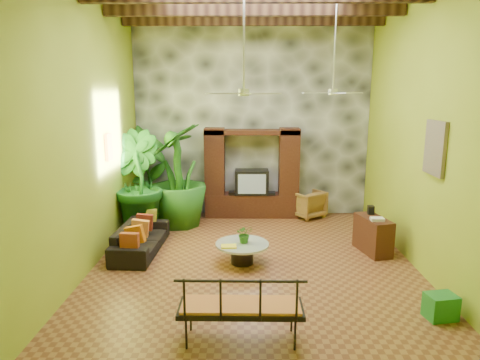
{
  "coord_description": "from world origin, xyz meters",
  "views": [
    {
      "loc": [
        -0.18,
        -7.64,
        3.24
      ],
      "look_at": [
        -0.27,
        0.2,
        1.58
      ],
      "focal_mm": 32.0,
      "sensor_mm": 36.0,
      "label": 1
    }
  ],
  "objects_px": {
    "ceiling_fan_back": "(333,82)",
    "tall_plant_a": "(148,172)",
    "tall_plant_b": "(136,183)",
    "coffee_table": "(242,250)",
    "entertainment_center": "(252,180)",
    "ceiling_fan_front": "(244,80)",
    "green_bin": "(441,306)",
    "sofa": "(141,238)",
    "wicker_armchair": "(307,204)",
    "iron_bench": "(241,306)",
    "side_console": "(373,235)",
    "tall_plant_c": "(178,175)"
  },
  "relations": [
    {
      "from": "ceiling_fan_back",
      "to": "tall_plant_a",
      "type": "distance_m",
      "value": 5.13
    },
    {
      "from": "tall_plant_b",
      "to": "coffee_table",
      "type": "xyz_separation_m",
      "value": [
        2.42,
        -1.76,
        -0.93
      ]
    },
    {
      "from": "entertainment_center",
      "to": "ceiling_fan_front",
      "type": "relative_size",
      "value": 1.29
    },
    {
      "from": "ceiling_fan_front",
      "to": "green_bin",
      "type": "relative_size",
      "value": 4.45
    },
    {
      "from": "green_bin",
      "to": "tall_plant_b",
      "type": "bearing_deg",
      "value": 144.77
    },
    {
      "from": "sofa",
      "to": "tall_plant_a",
      "type": "relative_size",
      "value": 0.82
    },
    {
      "from": "tall_plant_b",
      "to": "coffee_table",
      "type": "distance_m",
      "value": 3.14
    },
    {
      "from": "ceiling_fan_front",
      "to": "ceiling_fan_back",
      "type": "xyz_separation_m",
      "value": [
        1.8,
        1.6,
        0.0
      ]
    },
    {
      "from": "ceiling_fan_back",
      "to": "wicker_armchair",
      "type": "distance_m",
      "value": 3.59
    },
    {
      "from": "wicker_armchair",
      "to": "iron_bench",
      "type": "xyz_separation_m",
      "value": [
        -1.67,
        -5.69,
        0.18
      ]
    },
    {
      "from": "side_console",
      "to": "green_bin",
      "type": "bearing_deg",
      "value": -98.93
    },
    {
      "from": "ceiling_fan_back",
      "to": "iron_bench",
      "type": "distance_m",
      "value": 5.11
    },
    {
      "from": "wicker_armchair",
      "to": "iron_bench",
      "type": "height_order",
      "value": "iron_bench"
    },
    {
      "from": "ceiling_fan_front",
      "to": "tall_plant_b",
      "type": "height_order",
      "value": "ceiling_fan_front"
    },
    {
      "from": "entertainment_center",
      "to": "coffee_table",
      "type": "relative_size",
      "value": 2.37
    },
    {
      "from": "tall_plant_a",
      "to": "tall_plant_c",
      "type": "relative_size",
      "value": 0.95
    },
    {
      "from": "sofa",
      "to": "tall_plant_c",
      "type": "distance_m",
      "value": 2.07
    },
    {
      "from": "ceiling_fan_back",
      "to": "sofa",
      "type": "height_order",
      "value": "ceiling_fan_back"
    },
    {
      "from": "tall_plant_b",
      "to": "coffee_table",
      "type": "bearing_deg",
      "value": -36.07
    },
    {
      "from": "tall_plant_b",
      "to": "coffee_table",
      "type": "relative_size",
      "value": 2.34
    },
    {
      "from": "tall_plant_c",
      "to": "side_console",
      "type": "distance_m",
      "value": 4.63
    },
    {
      "from": "sofa",
      "to": "tall_plant_b",
      "type": "xyz_separation_m",
      "value": [
        -0.35,
        1.19,
        0.9
      ]
    },
    {
      "from": "tall_plant_a",
      "to": "coffee_table",
      "type": "distance_m",
      "value": 3.97
    },
    {
      "from": "iron_bench",
      "to": "entertainment_center",
      "type": "bearing_deg",
      "value": 88.01
    },
    {
      "from": "sofa",
      "to": "coffee_table",
      "type": "bearing_deg",
      "value": -102.99
    },
    {
      "from": "entertainment_center",
      "to": "green_bin",
      "type": "height_order",
      "value": "entertainment_center"
    },
    {
      "from": "ceiling_fan_back",
      "to": "coffee_table",
      "type": "relative_size",
      "value": 1.84
    },
    {
      "from": "iron_bench",
      "to": "tall_plant_a",
      "type": "bearing_deg",
      "value": 113.53
    },
    {
      "from": "sofa",
      "to": "green_bin",
      "type": "xyz_separation_m",
      "value": [
        4.95,
        -2.56,
        -0.1
      ]
    },
    {
      "from": "ceiling_fan_front",
      "to": "tall_plant_c",
      "type": "xyz_separation_m",
      "value": [
        -1.58,
        2.76,
        -2.16
      ]
    },
    {
      "from": "sofa",
      "to": "ceiling_fan_front",
      "type": "bearing_deg",
      "value": -112.77
    },
    {
      "from": "side_console",
      "to": "tall_plant_c",
      "type": "bearing_deg",
      "value": 143.42
    },
    {
      "from": "entertainment_center",
      "to": "green_bin",
      "type": "relative_size",
      "value": 5.74
    },
    {
      "from": "ceiling_fan_back",
      "to": "side_console",
      "type": "height_order",
      "value": "ceiling_fan_back"
    },
    {
      "from": "tall_plant_b",
      "to": "iron_bench",
      "type": "relative_size",
      "value": 1.45
    },
    {
      "from": "tall_plant_b",
      "to": "side_console",
      "type": "bearing_deg",
      "value": -12.94
    },
    {
      "from": "ceiling_fan_front",
      "to": "tall_plant_a",
      "type": "distance_m",
      "value": 4.76
    },
    {
      "from": "ceiling_fan_front",
      "to": "iron_bench",
      "type": "height_order",
      "value": "ceiling_fan_front"
    },
    {
      "from": "ceiling_fan_front",
      "to": "wicker_armchair",
      "type": "height_order",
      "value": "ceiling_fan_front"
    },
    {
      "from": "coffee_table",
      "to": "tall_plant_c",
      "type": "bearing_deg",
      "value": 123.53
    },
    {
      "from": "ceiling_fan_front",
      "to": "sofa",
      "type": "height_order",
      "value": "ceiling_fan_front"
    },
    {
      "from": "entertainment_center",
      "to": "iron_bench",
      "type": "height_order",
      "value": "entertainment_center"
    },
    {
      "from": "sofa",
      "to": "side_console",
      "type": "relative_size",
      "value": 2.13
    },
    {
      "from": "entertainment_center",
      "to": "side_console",
      "type": "relative_size",
      "value": 2.63
    },
    {
      "from": "ceiling_fan_front",
      "to": "tall_plant_a",
      "type": "xyz_separation_m",
      "value": [
        -2.45,
        3.43,
        -2.22
      ]
    },
    {
      "from": "tall_plant_b",
      "to": "green_bin",
      "type": "height_order",
      "value": "tall_plant_b"
    },
    {
      "from": "ceiling_fan_front",
      "to": "tall_plant_b",
      "type": "bearing_deg",
      "value": 138.31
    },
    {
      "from": "entertainment_center",
      "to": "tall_plant_b",
      "type": "distance_m",
      "value": 2.98
    },
    {
      "from": "green_bin",
      "to": "side_console",
      "type": "bearing_deg",
      "value": 95.14
    },
    {
      "from": "entertainment_center",
      "to": "ceiling_fan_back",
      "type": "xyz_separation_m",
      "value": [
        1.6,
        -1.94,
        2.44
      ]
    }
  ]
}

